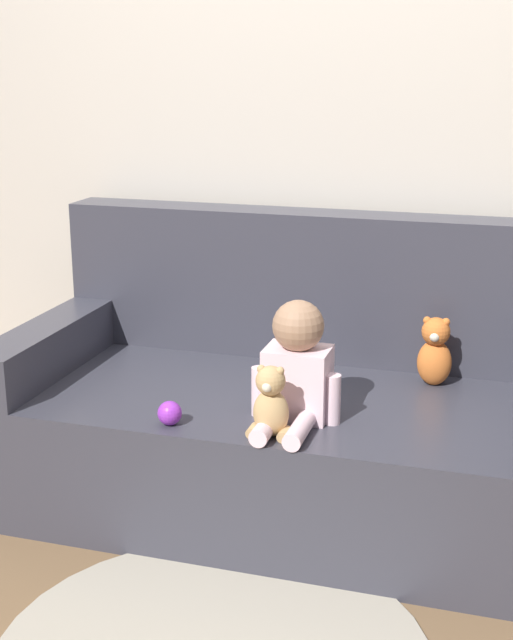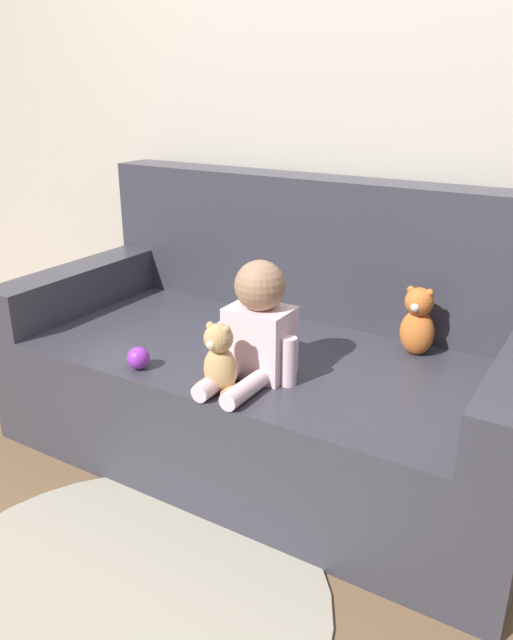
% 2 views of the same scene
% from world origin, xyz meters
% --- Properties ---
extents(ground_plane, '(12.00, 12.00, 0.00)m').
position_xyz_m(ground_plane, '(0.00, 0.00, 0.00)').
color(ground_plane, brown).
extents(wall_back, '(8.00, 0.05, 2.60)m').
position_xyz_m(wall_back, '(0.00, 0.55, 1.30)').
color(wall_back, beige).
rests_on(wall_back, ground_plane).
extents(couch, '(1.86, 0.93, 0.96)m').
position_xyz_m(couch, '(0.00, 0.07, 0.32)').
color(couch, '#383842').
rests_on(couch, ground_plane).
extents(person_baby, '(0.28, 0.34, 0.37)m').
position_xyz_m(person_baby, '(0.09, -0.23, 0.58)').
color(person_baby, silver).
rests_on(person_baby, couch).
extents(teddy_bear_brown, '(0.13, 0.10, 0.22)m').
position_xyz_m(teddy_bear_brown, '(0.05, -0.38, 0.53)').
color(teddy_bear_brown, tan).
rests_on(teddy_bear_brown, couch).
extents(plush_toy_side, '(0.12, 0.11, 0.24)m').
position_xyz_m(plush_toy_side, '(0.46, 0.19, 0.54)').
color(plush_toy_side, orange).
rests_on(plush_toy_side, couch).
extents(toy_ball, '(0.07, 0.07, 0.07)m').
position_xyz_m(toy_ball, '(-0.26, -0.39, 0.46)').
color(toy_ball, purple).
rests_on(toy_ball, couch).
extents(floor_rug, '(1.14, 1.14, 0.01)m').
position_xyz_m(floor_rug, '(0.03, -0.85, 0.01)').
color(floor_rug, '#B2A893').
rests_on(floor_rug, ground_plane).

